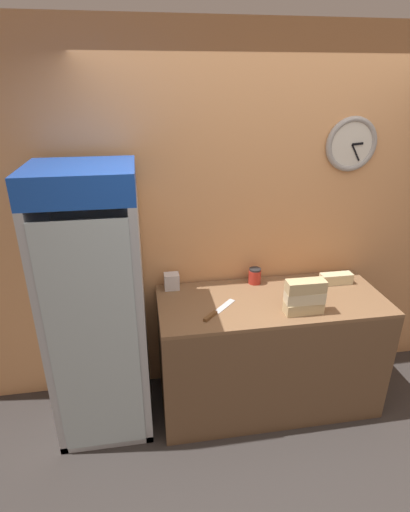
{
  "coord_description": "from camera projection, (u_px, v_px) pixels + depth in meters",
  "views": [
    {
      "loc": [
        -0.87,
        -1.47,
        2.33
      ],
      "look_at": [
        -0.48,
        0.91,
        1.27
      ],
      "focal_mm": 28.0,
      "sensor_mm": 36.0,
      "label": 1
    }
  ],
  "objects": [
    {
      "name": "beverage_cooler",
      "position": [
        96.0,
        294.0,
        2.67
      ],
      "size": [
        0.63,
        0.64,
        1.89
      ],
      "color": "#B2B7BC",
      "rests_on": "ground_plane"
    },
    {
      "name": "sandwich_stack_bottom",
      "position": [
        303.0,
        307.0,
        2.66
      ],
      "size": [
        0.26,
        0.1,
        0.08
      ],
      "color": "tan",
      "rests_on": "prep_counter"
    },
    {
      "name": "ground_plane",
      "position": [
        308.0,
        504.0,
        2.4
      ],
      "size": [
        14.0,
        14.0,
        0.0
      ],
      "primitive_type": "plane",
      "color": "#383330"
    },
    {
      "name": "wall_back",
      "position": [
        261.0,
        222.0,
        3.01
      ],
      "size": [
        5.2,
        0.1,
        2.7
      ],
      "color": "tan",
      "rests_on": "ground_plane"
    },
    {
      "name": "sandwich_stack_middle",
      "position": [
        305.0,
        297.0,
        2.62
      ],
      "size": [
        0.26,
        0.11,
        0.08
      ],
      "color": "beige",
      "rests_on": "sandwich_stack_bottom"
    },
    {
      "name": "chefs_knife",
      "position": [
        215.0,
        313.0,
        2.65
      ],
      "size": [
        0.27,
        0.27,
        0.02
      ],
      "color": "silver",
      "rests_on": "prep_counter"
    },
    {
      "name": "prep_counter",
      "position": [
        268.0,
        351.0,
        3.02
      ],
      "size": [
        1.62,
        0.68,
        0.91
      ],
      "color": "brown",
      "rests_on": "ground_plane"
    },
    {
      "name": "condiment_jar",
      "position": [
        255.0,
        276.0,
        3.04
      ],
      "size": [
        0.1,
        0.1,
        0.12
      ],
      "color": "#B72D23",
      "rests_on": "prep_counter"
    },
    {
      "name": "sandwich_stack_top",
      "position": [
        306.0,
        286.0,
        2.59
      ],
      "size": [
        0.26,
        0.1,
        0.08
      ],
      "color": "tan",
      "rests_on": "sandwich_stack_middle"
    },
    {
      "name": "napkin_dispenser",
      "position": [
        172.0,
        281.0,
        2.96
      ],
      "size": [
        0.11,
        0.09,
        0.12
      ],
      "color": "silver",
      "rests_on": "prep_counter"
    },
    {
      "name": "sandwich_flat_left",
      "position": [
        336.0,
        279.0,
        3.04
      ],
      "size": [
        0.24,
        0.08,
        0.08
      ],
      "color": "beige",
      "rests_on": "prep_counter"
    }
  ]
}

